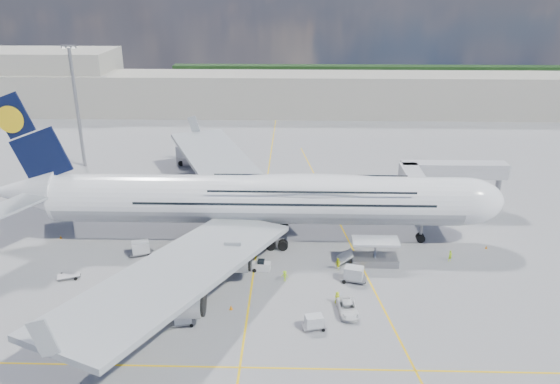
{
  "coord_description": "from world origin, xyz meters",
  "views": [
    {
      "loc": [
        5.47,
        -66.14,
        37.69
      ],
      "look_at": [
        3.43,
        8.0,
        8.76
      ],
      "focal_mm": 35.0,
      "sensor_mm": 36.0,
      "label": 1
    }
  ],
  "objects_px": {
    "catering_truck_outer": "(193,157)",
    "crew_nose": "(450,256)",
    "cone_wing_right_inner": "(231,307)",
    "cone_wing_right_outer": "(160,298)",
    "dolly_nose_near": "(354,274)",
    "jet_bridge": "(439,176)",
    "baggage_tug": "(261,266)",
    "cone_tail": "(61,237)",
    "crew_van": "(337,298)",
    "service_van": "(348,308)",
    "cone_wing_left_inner": "(214,198)",
    "dolly_row_b": "(183,318)",
    "cone_wing_left_outer": "(216,190)",
    "light_mast": "(77,106)",
    "crew_tug": "(285,276)",
    "dolly_row_a": "(69,276)",
    "catering_truck_inner": "(227,176)",
    "dolly_row_c": "(208,274)",
    "cargo_loader": "(373,255)",
    "cone_nose": "(486,247)",
    "dolly_back": "(141,248)",
    "crew_loader": "(338,264)",
    "airliner": "(259,199)",
    "dolly_nose_far": "(314,322)",
    "crew_wing": "(216,271)"
  },
  "relations": [
    {
      "from": "catering_truck_outer",
      "to": "crew_nose",
      "type": "distance_m",
      "value": 60.99
    },
    {
      "from": "cone_wing_right_inner",
      "to": "cone_wing_right_outer",
      "type": "relative_size",
      "value": 0.99
    },
    {
      "from": "dolly_nose_near",
      "to": "jet_bridge",
      "type": "bearing_deg",
      "value": 70.67
    },
    {
      "from": "baggage_tug",
      "to": "cone_tail",
      "type": "xyz_separation_m",
      "value": [
        -31.9,
        9.19,
        -0.46
      ]
    },
    {
      "from": "crew_van",
      "to": "catering_truck_outer",
      "type": "bearing_deg",
      "value": -21.85
    },
    {
      "from": "service_van",
      "to": "cone_wing_left_inner",
      "type": "bearing_deg",
      "value": 116.08
    },
    {
      "from": "dolly_row_b",
      "to": "cone_wing_left_outer",
      "type": "xyz_separation_m",
      "value": [
        -2.1,
        42.97,
        -0.65
      ]
    },
    {
      "from": "light_mast",
      "to": "crew_tug",
      "type": "relative_size",
      "value": 16.66
    },
    {
      "from": "dolly_row_a",
      "to": "catering_truck_inner",
      "type": "height_order",
      "value": "catering_truck_inner"
    },
    {
      "from": "dolly_row_c",
      "to": "cone_wing_left_outer",
      "type": "relative_size",
      "value": 5.0
    },
    {
      "from": "cargo_loader",
      "to": "crew_nose",
      "type": "height_order",
      "value": "cargo_loader"
    },
    {
      "from": "cone_nose",
      "to": "cone_wing_right_inner",
      "type": "distance_m",
      "value": 40.4
    },
    {
      "from": "dolly_back",
      "to": "crew_nose",
      "type": "relative_size",
      "value": 2.23
    },
    {
      "from": "dolly_row_a",
      "to": "cone_wing_right_outer",
      "type": "distance_m",
      "value": 14.47
    },
    {
      "from": "dolly_row_c",
      "to": "jet_bridge",
      "type": "bearing_deg",
      "value": 42.78
    },
    {
      "from": "crew_loader",
      "to": "cone_wing_left_outer",
      "type": "distance_m",
      "value": 36.26
    },
    {
      "from": "airliner",
      "to": "dolly_nose_far",
      "type": "xyz_separation_m",
      "value": [
        7.66,
        -22.99,
        -5.95
      ]
    },
    {
      "from": "dolly_nose_near",
      "to": "cone_wing_left_inner",
      "type": "distance_m",
      "value": 36.43
    },
    {
      "from": "cargo_loader",
      "to": "dolly_row_b",
      "type": "height_order",
      "value": "cargo_loader"
    },
    {
      "from": "dolly_row_b",
      "to": "cone_wing_right_inner",
      "type": "bearing_deg",
      "value": 18.06
    },
    {
      "from": "baggage_tug",
      "to": "crew_loader",
      "type": "xyz_separation_m",
      "value": [
        10.66,
        0.62,
        0.15
      ]
    },
    {
      "from": "catering_truck_outer",
      "to": "cone_wing_left_outer",
      "type": "distance_m",
      "value": 16.91
    },
    {
      "from": "baggage_tug",
      "to": "catering_truck_outer",
      "type": "height_order",
      "value": "catering_truck_outer"
    },
    {
      "from": "airliner",
      "to": "crew_nose",
      "type": "xyz_separation_m",
      "value": [
        27.67,
        -6.18,
        -6.03
      ]
    },
    {
      "from": "light_mast",
      "to": "crew_tug",
      "type": "height_order",
      "value": "light_mast"
    },
    {
      "from": "cargo_loader",
      "to": "cone_nose",
      "type": "bearing_deg",
      "value": 15.88
    },
    {
      "from": "cone_wing_right_inner",
      "to": "cone_wing_left_inner",
      "type": "bearing_deg",
      "value": 101.41
    },
    {
      "from": "light_mast",
      "to": "cone_wing_left_inner",
      "type": "distance_m",
      "value": 38.27
    },
    {
      "from": "crew_wing",
      "to": "cone_wing_right_inner",
      "type": "relative_size",
      "value": 2.71
    },
    {
      "from": "cargo_loader",
      "to": "dolly_row_a",
      "type": "bearing_deg",
      "value": -172.8
    },
    {
      "from": "service_van",
      "to": "cone_wing_left_outer",
      "type": "distance_m",
      "value": 45.55
    },
    {
      "from": "service_van",
      "to": "cone_wing_left_outer",
      "type": "bearing_deg",
      "value": 113.58
    },
    {
      "from": "dolly_back",
      "to": "cone_wing_left_inner",
      "type": "distance_m",
      "value": 23.0
    },
    {
      "from": "cargo_loader",
      "to": "crew_tug",
      "type": "bearing_deg",
      "value": -157.12
    },
    {
      "from": "dolly_back",
      "to": "cone_nose",
      "type": "distance_m",
      "value": 51.42
    },
    {
      "from": "crew_nose",
      "to": "crew_van",
      "type": "xyz_separation_m",
      "value": [
        -16.95,
        -11.46,
        -0.01
      ]
    },
    {
      "from": "light_mast",
      "to": "cone_wing_left_outer",
      "type": "height_order",
      "value": "light_mast"
    },
    {
      "from": "crew_van",
      "to": "dolly_row_b",
      "type": "bearing_deg",
      "value": 56.04
    },
    {
      "from": "dolly_back",
      "to": "crew_van",
      "type": "distance_m",
      "value": 30.37
    },
    {
      "from": "jet_bridge",
      "to": "cone_wing_right_outer",
      "type": "relative_size",
      "value": 32.21
    },
    {
      "from": "dolly_row_a",
      "to": "baggage_tug",
      "type": "distance_m",
      "value": 26.09
    },
    {
      "from": "dolly_row_a",
      "to": "crew_wing",
      "type": "xyz_separation_m",
      "value": [
        19.91,
        1.04,
        0.45
      ]
    },
    {
      "from": "cone_nose",
      "to": "dolly_row_a",
      "type": "bearing_deg",
      "value": -170.17
    },
    {
      "from": "cone_wing_left_inner",
      "to": "cone_nose",
      "type": "bearing_deg",
      "value": -22.71
    },
    {
      "from": "dolly_row_c",
      "to": "cone_wing_right_outer",
      "type": "distance_m",
      "value": 7.41
    },
    {
      "from": "crew_loader",
      "to": "crew_van",
      "type": "xyz_separation_m",
      "value": [
        -0.7,
        -8.59,
        -0.04
      ]
    },
    {
      "from": "dolly_row_b",
      "to": "crew_loader",
      "type": "distance_m",
      "value": 23.36
    },
    {
      "from": "crew_loader",
      "to": "crew_wing",
      "type": "distance_m",
      "value": 16.84
    },
    {
      "from": "service_van",
      "to": "crew_loader",
      "type": "height_order",
      "value": "crew_loader"
    },
    {
      "from": "cone_wing_right_outer",
      "to": "cone_wing_left_inner",
      "type": "bearing_deg",
      "value": 86.48
    }
  ]
}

